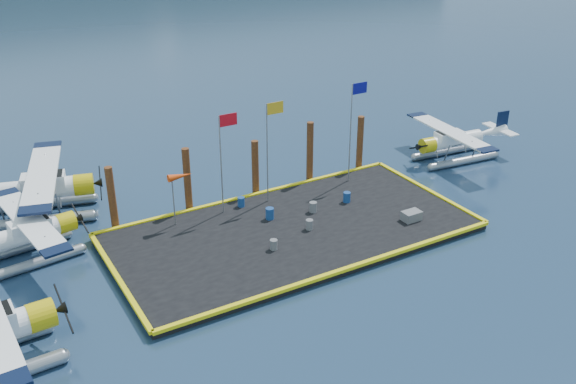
# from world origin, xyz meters

# --- Properties ---
(ground) EXTENTS (4000.00, 4000.00, 0.00)m
(ground) POSITION_xyz_m (0.00, 0.00, 0.00)
(ground) COLOR navy
(ground) RESTS_ON ground
(dock) EXTENTS (20.00, 10.00, 0.40)m
(dock) POSITION_xyz_m (0.00, 0.00, 0.20)
(dock) COLOR black
(dock) RESTS_ON ground
(dock_bumpers) EXTENTS (20.25, 10.25, 0.18)m
(dock_bumpers) POSITION_xyz_m (0.00, 0.00, 0.49)
(dock_bumpers) COLOR yellow
(dock_bumpers) RESTS_ON dock
(seaplane_b) EXTENTS (8.06, 8.87, 3.14)m
(seaplane_b) POSITION_xyz_m (-13.39, 4.67, 1.37)
(seaplane_b) COLOR gray
(seaplane_b) RESTS_ON ground
(seaplane_c) EXTENTS (9.80, 10.56, 3.75)m
(seaplane_c) POSITION_xyz_m (-11.81, 9.39, 1.64)
(seaplane_c) COLOR gray
(seaplane_c) RESTS_ON ground
(seaplane_d) EXTENTS (7.89, 8.71, 3.08)m
(seaplane_d) POSITION_xyz_m (15.45, 3.74, 1.34)
(seaplane_d) COLOR gray
(seaplane_d) RESTS_ON ground
(drum_0) EXTENTS (0.48, 0.48, 0.68)m
(drum_0) POSITION_xyz_m (-0.52, 1.70, 0.74)
(drum_0) COLOR navy
(drum_0) RESTS_ON dock
(drum_1) EXTENTS (0.41, 0.41, 0.58)m
(drum_1) POSITION_xyz_m (0.80, -0.52, 0.69)
(drum_1) COLOR slate
(drum_1) RESTS_ON dock
(drum_2) EXTENTS (0.44, 0.44, 0.62)m
(drum_2) POSITION_xyz_m (2.12, 1.18, 0.71)
(drum_2) COLOR slate
(drum_2) RESTS_ON dock
(drum_3) EXTENTS (0.40, 0.40, 0.57)m
(drum_3) POSITION_xyz_m (-2.01, -1.45, 0.68)
(drum_3) COLOR slate
(drum_3) RESTS_ON dock
(drum_4) EXTENTS (0.45, 0.45, 0.63)m
(drum_4) POSITION_xyz_m (4.61, 1.28, 0.72)
(drum_4) COLOR navy
(drum_4) RESTS_ON dock
(drum_5) EXTENTS (0.42, 0.42, 0.60)m
(drum_5) POSITION_xyz_m (-1.24, 3.97, 0.70)
(drum_5) COLOR navy
(drum_5) RESTS_ON dock
(crate) EXTENTS (1.09, 0.72, 0.54)m
(crate) POSITION_xyz_m (6.47, -2.55, 0.67)
(crate) COLOR slate
(crate) RESTS_ON dock
(flagpole_red) EXTENTS (1.14, 0.08, 6.00)m
(flagpole_red) POSITION_xyz_m (-2.29, 3.80, 4.40)
(flagpole_red) COLOR gray
(flagpole_red) RESTS_ON dock
(flagpole_yellow) EXTENTS (1.14, 0.08, 6.20)m
(flagpole_yellow) POSITION_xyz_m (0.70, 3.80, 4.51)
(flagpole_yellow) COLOR gray
(flagpole_yellow) RESTS_ON dock
(flagpole_blue) EXTENTS (1.14, 0.08, 6.50)m
(flagpole_blue) POSITION_xyz_m (6.70, 3.80, 4.69)
(flagpole_blue) COLOR gray
(flagpole_blue) RESTS_ON dock
(windsock) EXTENTS (1.40, 0.44, 3.12)m
(windsock) POSITION_xyz_m (-5.03, 3.80, 3.23)
(windsock) COLOR gray
(windsock) RESTS_ON dock
(piling_0) EXTENTS (0.44, 0.44, 4.00)m
(piling_0) POSITION_xyz_m (-8.50, 5.40, 2.00)
(piling_0) COLOR #452113
(piling_0) RESTS_ON ground
(piling_1) EXTENTS (0.44, 0.44, 4.20)m
(piling_1) POSITION_xyz_m (-4.00, 5.40, 2.10)
(piling_1) COLOR #452113
(piling_1) RESTS_ON ground
(piling_2) EXTENTS (0.44, 0.44, 3.80)m
(piling_2) POSITION_xyz_m (0.50, 5.40, 1.90)
(piling_2) COLOR #452113
(piling_2) RESTS_ON ground
(piling_3) EXTENTS (0.44, 0.44, 4.30)m
(piling_3) POSITION_xyz_m (4.50, 5.40, 2.15)
(piling_3) COLOR #452113
(piling_3) RESTS_ON ground
(piling_4) EXTENTS (0.44, 0.44, 4.00)m
(piling_4) POSITION_xyz_m (8.50, 5.40, 2.00)
(piling_4) COLOR #452113
(piling_4) RESTS_ON ground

